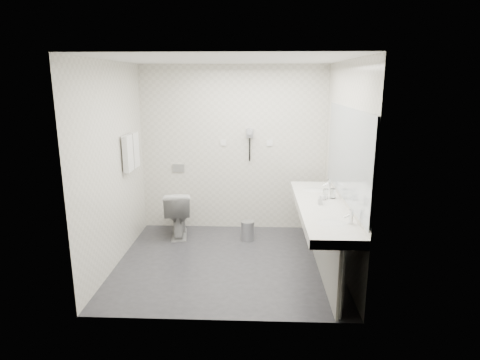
{
  "coord_description": "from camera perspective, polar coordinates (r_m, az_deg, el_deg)",
  "views": [
    {
      "loc": [
        0.36,
        -4.8,
        2.27
      ],
      "look_at": [
        0.15,
        0.15,
        1.05
      ],
      "focal_mm": 30.41,
      "sensor_mm": 36.0,
      "label": 1
    }
  ],
  "objects": [
    {
      "name": "towel_far",
      "position": [
        5.82,
        -14.62,
        4.1
      ],
      "size": [
        0.07,
        0.24,
        0.48
      ],
      "primitive_type": "cube",
      "color": "silver",
      "rests_on": "towel_rail"
    },
    {
      "name": "dryer_cord",
      "position": [
        6.14,
        1.36,
        4.27
      ],
      "size": [
        0.02,
        0.02,
        0.35
      ],
      "primitive_type": "cylinder",
      "color": "black",
      "rests_on": "dryer_cradle"
    },
    {
      "name": "toilet",
      "position": [
        6.13,
        -8.69,
        -4.62
      ],
      "size": [
        0.49,
        0.74,
        0.69
      ],
      "primitive_type": "imported",
      "rotation": [
        0.0,
        0.0,
        3.29
      ],
      "color": "white",
      "rests_on": "floor"
    },
    {
      "name": "switch_plate_a",
      "position": [
        6.18,
        -2.35,
        5.26
      ],
      "size": [
        0.09,
        0.02,
        0.09
      ],
      "primitive_type": "cube",
      "color": "white",
      "rests_on": "wall_back"
    },
    {
      "name": "bin_lid",
      "position": [
        5.9,
        1.08,
        -5.88
      ],
      "size": [
        0.19,
        0.19,
        0.02
      ],
      "primitive_type": "cylinder",
      "color": "#B2B5BA",
      "rests_on": "pedal_bin"
    },
    {
      "name": "soap_bottle_a",
      "position": [
        4.85,
        11.18,
        -2.76
      ],
      "size": [
        0.05,
        0.05,
        0.11
      ],
      "primitive_type": "imported",
      "rotation": [
        0.0,
        0.0,
        0.01
      ],
      "color": "beige",
      "rests_on": "vanity_counter"
    },
    {
      "name": "soap_bottle_b",
      "position": [
        5.06,
        11.64,
        -2.27
      ],
      "size": [
        0.08,
        0.08,
        0.08
      ],
      "primitive_type": "imported",
      "rotation": [
        0.0,
        0.0,
        -0.23
      ],
      "color": "beige",
      "rests_on": "vanity_counter"
    },
    {
      "name": "pedal_bin",
      "position": [
        5.95,
        1.07,
        -7.18
      ],
      "size": [
        0.2,
        0.2,
        0.27
      ],
      "primitive_type": "cylinder",
      "rotation": [
        0.0,
        0.0,
        0.03
      ],
      "color": "#B2B5BA",
      "rests_on": "floor"
    },
    {
      "name": "vanity_panel",
      "position": [
        5.04,
        11.4,
        -8.55
      ],
      "size": [
        0.03,
        2.15,
        0.75
      ],
      "primitive_type": "cube",
      "color": "gray",
      "rests_on": "floor"
    },
    {
      "name": "glass_right",
      "position": [
        5.12,
        11.91,
        -1.88
      ],
      "size": [
        0.08,
        0.08,
        0.12
      ],
      "primitive_type": "cylinder",
      "rotation": [
        0.0,
        0.0,
        -0.33
      ],
      "color": "silver",
      "rests_on": "vanity_counter"
    },
    {
      "name": "wall_right",
      "position": [
        5.02,
        14.35,
        1.67
      ],
      "size": [
        0.0,
        2.6,
        2.6
      ],
      "primitive_type": "plane",
      "rotation": [
        1.57,
        0.0,
        -1.57
      ],
      "color": "silver",
      "rests_on": "floor"
    },
    {
      "name": "soap_bottle_c",
      "position": [
        4.9,
        11.13,
        -2.61
      ],
      "size": [
        0.05,
        0.05,
        0.11
      ],
      "primitive_type": "imported",
      "rotation": [
        0.0,
        0.0,
        0.32
      ],
      "color": "beige",
      "rests_on": "vanity_counter"
    },
    {
      "name": "dryer_barrel",
      "position": [
        6.05,
        1.37,
        6.8
      ],
      "size": [
        0.08,
        0.14,
        0.08
      ],
      "primitive_type": "cylinder",
      "rotation": [
        1.57,
        0.0,
        0.0
      ],
      "color": "#98999E",
      "rests_on": "dryer_cradle"
    },
    {
      "name": "dryer_cradle",
      "position": [
        6.12,
        1.38,
        6.6
      ],
      "size": [
        0.1,
        0.04,
        0.14
      ],
      "primitive_type": "cube",
      "color": "#98999E",
      "rests_on": "wall_back"
    },
    {
      "name": "vanity_counter",
      "position": [
        4.89,
        11.34,
        -3.94
      ],
      "size": [
        0.55,
        2.2,
        0.1
      ],
      "primitive_type": "cube",
      "color": "white",
      "rests_on": "floor"
    },
    {
      "name": "mirror",
      "position": [
        4.78,
        14.79,
        3.5
      ],
      "size": [
        0.02,
        2.2,
        1.05
      ],
      "primitive_type": "cube",
      "color": "#B2BCC6",
      "rests_on": "wall_right"
    },
    {
      "name": "basin_near",
      "position": [
        4.27,
        12.68,
        -6.15
      ],
      "size": [
        0.4,
        0.31,
        0.05
      ],
      "primitive_type": "ellipsoid",
      "color": "white",
      "rests_on": "vanity_counter"
    },
    {
      "name": "basin_far",
      "position": [
        5.5,
        10.34,
        -1.53
      ],
      "size": [
        0.4,
        0.31,
        0.05
      ],
      "primitive_type": "ellipsoid",
      "color": "white",
      "rests_on": "vanity_counter"
    },
    {
      "name": "glass_left",
      "position": [
        5.14,
        12.9,
        -1.87
      ],
      "size": [
        0.08,
        0.08,
        0.12
      ],
      "primitive_type": "cylinder",
      "rotation": [
        0.0,
        0.0,
        -0.17
      ],
      "color": "silver",
      "rests_on": "vanity_counter"
    },
    {
      "name": "switch_plate_b",
      "position": [
        6.16,
        4.18,
        5.21
      ],
      "size": [
        0.09,
        0.02,
        0.09
      ],
      "primitive_type": "cube",
      "color": "white",
      "rests_on": "wall_back"
    },
    {
      "name": "wall_back",
      "position": [
        6.2,
        -0.95,
        4.36
      ],
      "size": [
        2.8,
        0.0,
        2.8
      ],
      "primitive_type": "plane",
      "rotation": [
        1.57,
        0.0,
        0.0
      ],
      "color": "silver",
      "rests_on": "floor"
    },
    {
      "name": "floor",
      "position": [
        5.32,
        -1.71,
        -11.42
      ],
      "size": [
        2.8,
        2.8,
        0.0
      ],
      "primitive_type": "plane",
      "color": "#2B2A30",
      "rests_on": "ground"
    },
    {
      "name": "flush_plate",
      "position": [
        6.34,
        -8.64,
        1.67
      ],
      "size": [
        0.18,
        0.02,
        0.12
      ],
      "primitive_type": "cube",
      "color": "#B2B5BA",
      "rests_on": "wall_back"
    },
    {
      "name": "vanity_post_far",
      "position": [
        6.01,
        10.18,
        -4.78
      ],
      "size": [
        0.06,
        0.06,
        0.75
      ],
      "primitive_type": "cylinder",
      "color": "silver",
      "rests_on": "floor"
    },
    {
      "name": "towel_near",
      "position": [
        5.56,
        -15.45,
        3.6
      ],
      "size": [
        0.07,
        0.24,
        0.48
      ],
      "primitive_type": "cube",
      "color": "silver",
      "rests_on": "towel_rail"
    },
    {
      "name": "faucet_near",
      "position": [
        4.28,
        15.32,
        -4.99
      ],
      "size": [
        0.04,
        0.04,
        0.15
      ],
      "primitive_type": "cylinder",
      "color": "silver",
      "rests_on": "vanity_counter"
    },
    {
      "name": "faucet_far",
      "position": [
        5.51,
        12.39,
        -0.64
      ],
      "size": [
        0.04,
        0.04,
        0.15
      ],
      "primitive_type": "cylinder",
      "color": "silver",
      "rests_on": "vanity_counter"
    },
    {
      "name": "wall_front",
      "position": [
        3.66,
        -3.29,
        -2.37
      ],
      "size": [
        2.8,
        0.0,
        2.8
      ],
      "primitive_type": "plane",
      "rotation": [
        -1.57,
        0.0,
        0.0
      ],
      "color": "silver",
      "rests_on": "floor"
    },
    {
      "name": "towel_rail",
      "position": [
        5.66,
        -15.26,
        6.04
      ],
      "size": [
        0.02,
        0.62,
        0.02
      ],
      "primitive_type": "cylinder",
      "rotation": [
        1.57,
        0.0,
        0.0
      ],
      "color": "silver",
      "rests_on": "wall_left"
    },
    {
      "name": "vanity_post_near",
      "position": [
        4.12,
        14.07,
        -14.03
      ],
      "size": [
        0.06,
        0.06,
        0.75
      ],
      "primitive_type": "cylinder",
      "color": "silver",
      "rests_on": "floor"
    },
    {
      "name": "ceiling",
      "position": [
        4.82,
        -1.94,
        16.56
      ],
      "size": [
        2.8,
        2.8,
        0.0
      ],
      "primitive_type": "plane",
      "rotation": [
        3.14,
        0.0,
        0.0
      ],
      "color": "silver",
      "rests_on": "wall_back"
    },
    {
      "name": "wall_left",
      "position": [
        5.21,
        -17.37,
        1.91
      ],
      "size": [
        0.0,
        2.6,
        2.6
      ],
      "primitive_type": "plane",
      "rotation": [
        1.57,
        0.0,
        1.57
      ],
      "color": "silver",
      "rests_on": "floor"
    }
  ]
}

